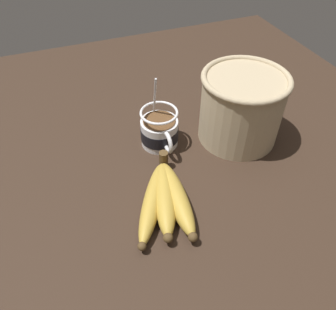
% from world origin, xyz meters
% --- Properties ---
extents(table, '(1.34, 1.34, 0.04)m').
position_xyz_m(table, '(0.00, 0.00, 0.02)').
color(table, '#332319').
rests_on(table, ground).
extents(coffee_mug, '(0.13, 0.09, 0.17)m').
position_xyz_m(coffee_mug, '(-0.07, 0.02, 0.07)').
color(coffee_mug, silver).
rests_on(coffee_mug, table).
extents(banana_bunch, '(0.22, 0.14, 0.04)m').
position_xyz_m(banana_bunch, '(0.10, -0.03, 0.06)').
color(banana_bunch, '#4C381E').
rests_on(banana_bunch, table).
extents(woven_basket, '(0.20, 0.20, 0.17)m').
position_xyz_m(woven_basket, '(-0.03, 0.20, 0.12)').
color(woven_basket, tan).
rests_on(woven_basket, table).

